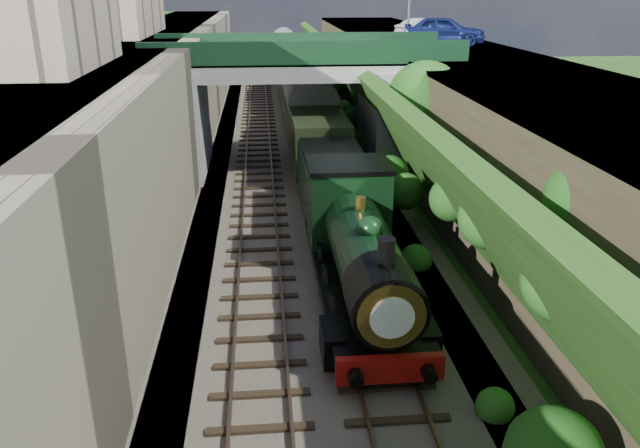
% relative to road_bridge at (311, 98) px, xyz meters
% --- Properties ---
extents(trackbed, '(10.00, 90.00, 0.20)m').
position_rel_road_bridge_xyz_m(trackbed, '(-0.94, -4.00, -3.98)').
color(trackbed, '#473F38').
rests_on(trackbed, ground).
extents(retaining_wall, '(1.00, 90.00, 7.00)m').
position_rel_road_bridge_xyz_m(retaining_wall, '(-6.44, -4.00, -0.58)').
color(retaining_wall, '#756B56').
rests_on(retaining_wall, ground).
extents(street_plateau_left, '(6.00, 90.00, 7.00)m').
position_rel_road_bridge_xyz_m(street_plateau_left, '(-9.94, -4.00, -0.58)').
color(street_plateau_left, '#262628').
rests_on(street_plateau_left, ground).
extents(street_plateau_right, '(8.00, 90.00, 6.25)m').
position_rel_road_bridge_xyz_m(street_plateau_right, '(8.56, -4.00, -0.95)').
color(street_plateau_right, '#262628').
rests_on(street_plateau_right, ground).
extents(embankment_slope, '(4.54, 90.00, 6.36)m').
position_rel_road_bridge_xyz_m(embankment_slope, '(4.05, -6.13, -1.33)').
color(embankment_slope, '#1E4714').
rests_on(embankment_slope, ground).
extents(track_left, '(2.50, 90.00, 0.20)m').
position_rel_road_bridge_xyz_m(track_left, '(-2.94, -4.00, -3.83)').
color(track_left, black).
rests_on(track_left, trackbed).
extents(track_right, '(2.50, 90.00, 0.20)m').
position_rel_road_bridge_xyz_m(track_right, '(0.26, -4.00, -3.83)').
color(track_right, black).
rests_on(track_right, trackbed).
extents(road_bridge, '(16.00, 6.40, 7.25)m').
position_rel_road_bridge_xyz_m(road_bridge, '(0.00, 0.00, 0.00)').
color(road_bridge, gray).
rests_on(road_bridge, ground).
extents(building_near, '(4.00, 8.00, 4.00)m').
position_rel_road_bridge_xyz_m(building_near, '(-10.44, -10.00, 4.92)').
color(building_near, gray).
rests_on(building_near, street_plateau_left).
extents(tree, '(3.60, 3.80, 6.60)m').
position_rel_road_bridge_xyz_m(tree, '(4.97, -5.28, 0.57)').
color(tree, black).
rests_on(tree, ground).
extents(car_blue, '(5.43, 3.54, 1.72)m').
position_rel_road_bridge_xyz_m(car_blue, '(8.87, 6.06, 3.03)').
color(car_blue, navy).
rests_on(car_blue, street_plateau_right).
extents(car_silver, '(4.53, 3.37, 1.43)m').
position_rel_road_bridge_xyz_m(car_silver, '(8.53, 9.29, 2.89)').
color(car_silver, silver).
rests_on(car_silver, street_plateau_right).
extents(locomotive, '(3.10, 10.22, 3.83)m').
position_rel_road_bridge_xyz_m(locomotive, '(0.26, -16.00, -2.18)').
color(locomotive, black).
rests_on(locomotive, trackbed).
extents(tender, '(2.70, 6.00, 3.05)m').
position_rel_road_bridge_xyz_m(tender, '(0.26, -8.63, -2.46)').
color(tender, black).
rests_on(tender, trackbed).
extents(coach_front, '(2.90, 18.00, 3.70)m').
position_rel_road_bridge_xyz_m(coach_front, '(0.26, 3.97, -2.03)').
color(coach_front, black).
rests_on(coach_front, trackbed).
extents(coach_middle, '(2.90, 18.00, 3.70)m').
position_rel_road_bridge_xyz_m(coach_middle, '(0.26, 22.77, -2.03)').
color(coach_middle, black).
rests_on(coach_middle, trackbed).
extents(coach_rear, '(2.90, 18.00, 3.70)m').
position_rel_road_bridge_xyz_m(coach_rear, '(0.26, 41.57, -2.03)').
color(coach_rear, black).
rests_on(coach_rear, trackbed).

